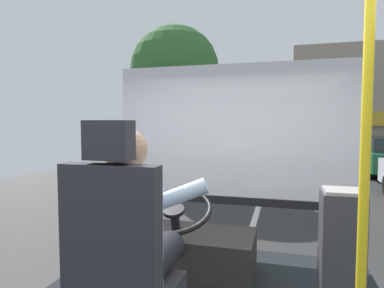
{
  "coord_description": "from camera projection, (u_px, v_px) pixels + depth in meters",
  "views": [
    {
      "loc": [
        0.53,
        -1.79,
        1.97
      ],
      "look_at": [
        -0.21,
        0.86,
        1.79
      ],
      "focal_mm": 30.4,
      "sensor_mm": 36.0,
      "label": 1
    }
  ],
  "objects": [
    {
      "name": "bus_driver",
      "position": [
        131.0,
        228.0,
        1.7
      ],
      "size": [
        0.75,
        0.59,
        0.82
      ],
      "color": "black",
      "rests_on": "driver_seat"
    },
    {
      "name": "windshield_panel",
      "position": [
        231.0,
        150.0,
        3.44
      ],
      "size": [
        2.5,
        0.08,
        1.48
      ],
      "color": "white"
    },
    {
      "name": "driver_seat",
      "position": [
        122.0,
        275.0,
        1.61
      ],
      "size": [
        0.48,
        0.48,
        1.34
      ],
      "color": "black",
      "rests_on": "bus_floor"
    },
    {
      "name": "fare_box",
      "position": [
        341.0,
        262.0,
        2.05
      ],
      "size": [
        0.25,
        0.25,
        0.92
      ],
      "color": "#333338",
      "rests_on": "bus_floor"
    },
    {
      "name": "parked_car_blue",
      "position": [
        348.0,
        147.0,
        17.19
      ],
      "size": [
        1.76,
        4.42,
        1.35
      ],
      "color": "navy",
      "rests_on": "ground"
    },
    {
      "name": "steering_console",
      "position": [
        189.0,
        252.0,
        2.78
      ],
      "size": [
        1.1,
        0.97,
        0.81
      ],
      "color": "#282623",
      "rests_on": "bus_floor"
    },
    {
      "name": "street_tree",
      "position": [
        175.0,
        71.0,
        10.46
      ],
      "size": [
        2.84,
        2.84,
        5.09
      ],
      "color": "#4C3828",
      "rests_on": "ground"
    },
    {
      "name": "ground",
      "position": [
        265.0,
        185.0,
        10.44
      ],
      "size": [
        18.0,
        44.0,
        0.06
      ],
      "color": "#2C2C2C"
    },
    {
      "name": "handrail_pole",
      "position": [
        365.0,
        171.0,
        1.43
      ],
      "size": [
        0.04,
        0.04,
        2.24
      ],
      "color": "yellow",
      "rests_on": "bus_floor"
    }
  ]
}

